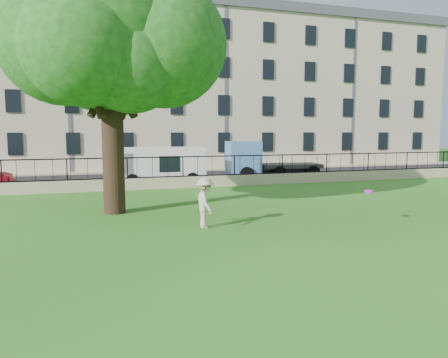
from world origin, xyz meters
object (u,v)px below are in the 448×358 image
object	(u,v)px
white_van	(161,165)
blue_truck	(272,160)
man	(205,203)
frisbee	(369,192)
tree	(106,29)

from	to	relation	value
white_van	blue_truck	size ratio (longest dim) A/B	0.87
man	blue_truck	world-z (taller)	blue_truck
frisbee	blue_truck	world-z (taller)	blue_truck
tree	blue_truck	world-z (taller)	tree
frisbee	blue_truck	xyz separation A→B (m)	(2.91, 14.04, 0.09)
tree	blue_truck	bearing A→B (deg)	40.11
white_van	blue_truck	bearing A→B (deg)	6.22
tree	frisbee	size ratio (longest dim) A/B	37.85
tree	man	xyz separation A→B (m)	(2.69, -3.62, -5.99)
tree	white_van	world-z (taller)	tree
man	frisbee	distance (m)	5.35
frisbee	white_van	size ratio (longest dim) A/B	0.05
white_van	man	bearing A→B (deg)	-88.93
frisbee	blue_truck	bearing A→B (deg)	78.29
tree	white_van	size ratio (longest dim) A/B	2.01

